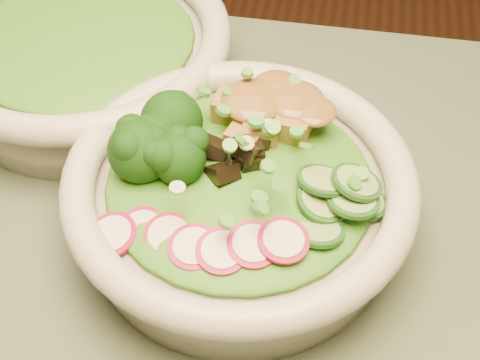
# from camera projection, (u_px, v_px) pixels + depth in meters

# --- Properties ---
(salad_bowl) EXTENTS (0.27, 0.27, 0.07)m
(salad_bowl) POSITION_uv_depth(u_px,v_px,m) (240.00, 197.00, 0.53)
(salad_bowl) COLOR beige
(salad_bowl) RESTS_ON dining_table
(side_bowl) EXTENTS (0.29, 0.29, 0.08)m
(side_bowl) POSITION_uv_depth(u_px,v_px,m) (84.00, 55.00, 0.65)
(side_bowl) COLOR beige
(side_bowl) RESTS_ON dining_table
(lettuce_bed) EXTENTS (0.21, 0.21, 0.02)m
(lettuce_bed) POSITION_uv_depth(u_px,v_px,m) (240.00, 179.00, 0.51)
(lettuce_bed) COLOR #2E6B16
(lettuce_bed) RESTS_ON salad_bowl
(side_lettuce) EXTENTS (0.19, 0.19, 0.02)m
(side_lettuce) POSITION_uv_depth(u_px,v_px,m) (80.00, 37.00, 0.63)
(side_lettuce) COLOR #2E6B16
(side_lettuce) RESTS_ON side_bowl
(broccoli_florets) EXTENTS (0.09, 0.08, 0.04)m
(broccoli_florets) POSITION_uv_depth(u_px,v_px,m) (162.00, 145.00, 0.51)
(broccoli_florets) COLOR black
(broccoli_florets) RESTS_ON salad_bowl
(radish_slices) EXTENTS (0.12, 0.05, 0.02)m
(radish_slices) POSITION_uv_depth(u_px,v_px,m) (209.00, 243.00, 0.47)
(radish_slices) COLOR maroon
(radish_slices) RESTS_ON salad_bowl
(cucumber_slices) EXTENTS (0.08, 0.08, 0.04)m
(cucumber_slices) POSITION_uv_depth(u_px,v_px,m) (324.00, 193.00, 0.49)
(cucumber_slices) COLOR #8DAB5F
(cucumber_slices) RESTS_ON salad_bowl
(mushroom_heap) EXTENTS (0.08, 0.08, 0.04)m
(mushroom_heap) POSITION_uv_depth(u_px,v_px,m) (246.00, 155.00, 0.51)
(mushroom_heap) COLOR black
(mushroom_heap) RESTS_ON salad_bowl
(tofu_cubes) EXTENTS (0.10, 0.07, 0.04)m
(tofu_cubes) POSITION_uv_depth(u_px,v_px,m) (270.00, 115.00, 0.54)
(tofu_cubes) COLOR olive
(tofu_cubes) RESTS_ON salad_bowl
(peanut_sauce) EXTENTS (0.07, 0.06, 0.02)m
(peanut_sauce) POSITION_uv_depth(u_px,v_px,m) (271.00, 102.00, 0.53)
(peanut_sauce) COLOR brown
(peanut_sauce) RESTS_ON tofu_cubes
(scallion_garnish) EXTENTS (0.20, 0.20, 0.02)m
(scallion_garnish) POSITION_uv_depth(u_px,v_px,m) (240.00, 157.00, 0.49)
(scallion_garnish) COLOR #4B9C37
(scallion_garnish) RESTS_ON salad_bowl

